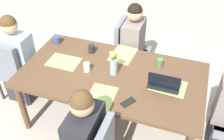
{
  "coord_description": "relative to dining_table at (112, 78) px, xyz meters",
  "views": [
    {
      "loc": [
        0.72,
        -2.07,
        2.53
      ],
      "look_at": [
        0.0,
        0.0,
        0.78
      ],
      "focal_mm": 41.87,
      "sensor_mm": 36.0,
      "label": 1
    }
  ],
  "objects": [
    {
      "name": "chair_head_left_right_near",
      "position": [
        -1.32,
        -0.04,
        -0.16
      ],
      "size": [
        0.44,
        0.44,
        0.9
      ],
      "color": "slate",
      "rests_on": "ground_plane"
    },
    {
      "name": "flower_vase",
      "position": [
        0.01,
        0.01,
        0.23
      ],
      "size": [
        0.1,
        0.11,
        0.31
      ],
      "color": "#8EA8B7",
      "rests_on": "dining_table"
    },
    {
      "name": "person_head_left_right_near",
      "position": [
        -1.26,
        0.04,
        -0.14
      ],
      "size": [
        0.4,
        0.36,
        1.19
      ],
      "color": "#2D2D33",
      "rests_on": "ground_plane"
    },
    {
      "name": "placemat_far_left_near",
      "position": [
        0.01,
        0.38,
        0.07
      ],
      "size": [
        0.29,
        0.38,
        0.0
      ],
      "primitive_type": "cube",
      "rotation": [
        0.0,
        0.0,
        -1.65
      ],
      "color": "#9EBC66",
      "rests_on": "dining_table"
    },
    {
      "name": "chair_far_left_near",
      "position": [
        -0.06,
        0.88,
        -0.16
      ],
      "size": [
        0.44,
        0.44,
        0.9
      ],
      "color": "slate",
      "rests_on": "ground_plane"
    },
    {
      "name": "placemat_head_left_right_near",
      "position": [
        -0.6,
        0.02,
        0.07
      ],
      "size": [
        0.36,
        0.26,
        0.0
      ],
      "primitive_type": "cube",
      "rotation": [
        0.0,
        0.0,
        -0.0
      ],
      "color": "#9EBC66",
      "rests_on": "dining_table"
    },
    {
      "name": "placemat_near_left_far",
      "position": [
        0.02,
        -0.38,
        0.07
      ],
      "size": [
        0.27,
        0.37,
        0.0
      ],
      "primitive_type": "cube",
      "rotation": [
        0.0,
        0.0,
        1.6
      ],
      "color": "#9EBC66",
      "rests_on": "dining_table"
    },
    {
      "name": "phone_black",
      "position": [
        0.29,
        -0.36,
        0.07
      ],
      "size": [
        0.14,
        0.16,
        0.01
      ],
      "primitive_type": "cube",
      "rotation": [
        0.0,
        0.0,
        0.99
      ],
      "color": "black",
      "rests_on": "dining_table"
    },
    {
      "name": "placemat_head_right_left_mid",
      "position": [
        0.61,
        0.0,
        0.07
      ],
      "size": [
        0.38,
        0.28,
        0.0
      ],
      "primitive_type": "cube",
      "rotation": [
        0.0,
        0.0,
        3.08
      ],
      "color": "#9EBC66",
      "rests_on": "dining_table"
    },
    {
      "name": "coffee_mug_centre_right",
      "position": [
        -0.86,
        0.35,
        0.12
      ],
      "size": [
        0.09,
        0.09,
        0.1
      ],
      "primitive_type": "cylinder",
      "color": "#33477A",
      "rests_on": "dining_table"
    },
    {
      "name": "person_far_left_near",
      "position": [
        0.01,
        0.82,
        -0.14
      ],
      "size": [
        0.36,
        0.4,
        1.19
      ],
      "color": "#2D2D33",
      "rests_on": "ground_plane"
    },
    {
      "name": "coffee_mug_near_left",
      "position": [
        0.46,
        0.31,
        0.11
      ],
      "size": [
        0.08,
        0.08,
        0.09
      ],
      "primitive_type": "cylinder",
      "color": "#47704C",
      "rests_on": "dining_table"
    },
    {
      "name": "ground_plane",
      "position": [
        0.0,
        0.0,
        -0.66
      ],
      "size": [
        10.0,
        10.0,
        0.0
      ],
      "primitive_type": "plane",
      "color": "#B2A899"
    },
    {
      "name": "laptop_head_right_left_mid",
      "position": [
        0.57,
        -0.02,
        0.11
      ],
      "size": [
        0.32,
        0.22,
        0.21
      ],
      "color": "black",
      "rests_on": "dining_table"
    },
    {
      "name": "coffee_mug_near_right",
      "position": [
        -0.28,
        -0.04,
        0.12
      ],
      "size": [
        0.07,
        0.07,
        0.1
      ],
      "primitive_type": "cylinder",
      "color": "white",
      "rests_on": "dining_table"
    },
    {
      "name": "coffee_mug_centre_left",
      "position": [
        -0.37,
        0.31,
        0.12
      ],
      "size": [
        0.08,
        0.08,
        0.09
      ],
      "primitive_type": "cylinder",
      "color": "#232328",
      "rests_on": "dining_table"
    },
    {
      "name": "dining_table",
      "position": [
        0.0,
        0.0,
        0.0
      ],
      "size": [
        1.99,
        1.08,
        0.73
      ],
      "color": "brown",
      "rests_on": "ground_plane"
    }
  ]
}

